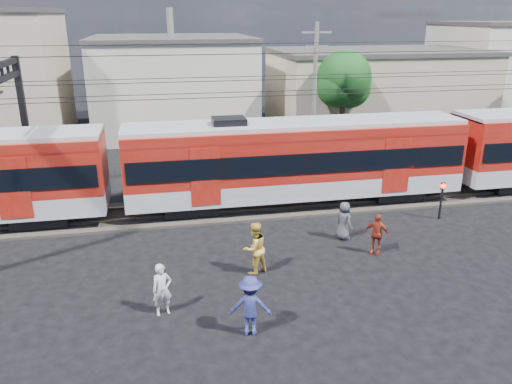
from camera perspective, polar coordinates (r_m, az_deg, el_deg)
ground at (r=17.04m, az=1.96°, el=-11.73°), size 120.00×120.00×0.00m
track_bed at (r=24.08m, az=-2.35°, el=-1.85°), size 70.00×3.40×0.12m
rail_near at (r=23.35m, az=-2.06°, el=-2.24°), size 70.00×0.12×0.12m
rail_far at (r=24.73m, az=-2.62°, el=-0.97°), size 70.00×0.12×0.12m
commuter_train at (r=23.99m, az=5.06°, el=3.90°), size 50.30×3.08×4.17m
catenary at (r=23.08m, az=-24.51°, el=8.57°), size 70.00×9.30×7.52m
building_midwest at (r=41.51m, az=-9.42°, el=12.13°), size 12.24×12.24×7.30m
building_mideast at (r=42.32m, az=13.43°, el=11.32°), size 16.32×10.20×6.30m
building_east at (r=52.78m, az=26.01°, el=12.56°), size 10.20×10.20×8.30m
utility_pole_mid at (r=30.94m, az=6.70°, el=11.42°), size 1.80×0.24×8.50m
tree_near at (r=34.88m, az=10.25°, el=12.37°), size 3.82×3.64×6.72m
pedestrian_a at (r=15.96m, az=-10.69°, el=-10.89°), size 0.70×0.55×1.70m
pedestrian_b at (r=17.96m, az=-0.15°, el=-6.43°), size 1.18×1.08×1.95m
pedestrian_c at (r=14.75m, az=-0.64°, el=-12.88°), size 1.35×0.98×1.87m
pedestrian_d at (r=19.98m, az=13.58°, el=-4.67°), size 1.03×0.92×1.67m
pedestrian_e at (r=21.01m, az=10.01°, el=-3.24°), size 0.80×0.94×1.62m
crossing_signal at (r=24.07m, az=20.49°, el=-0.20°), size 0.26×0.26×1.76m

